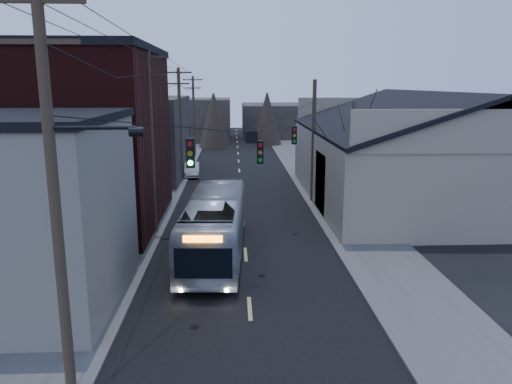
# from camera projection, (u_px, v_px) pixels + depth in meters

# --- Properties ---
(road_surface) EXTENTS (9.00, 110.00, 0.02)m
(road_surface) POSITION_uv_depth(u_px,v_px,m) (241.00, 188.00, 40.10)
(road_surface) COLOR black
(road_surface) RESTS_ON ground
(sidewalk_left) EXTENTS (4.00, 110.00, 0.12)m
(sidewalk_left) POSITION_uv_depth(u_px,v_px,m) (159.00, 188.00, 39.80)
(sidewalk_left) COLOR #474744
(sidewalk_left) RESTS_ON ground
(sidewalk_right) EXTENTS (4.00, 110.00, 0.12)m
(sidewalk_right) POSITION_uv_depth(u_px,v_px,m) (321.00, 186.00, 40.38)
(sidewalk_right) COLOR #474744
(sidewalk_right) RESTS_ON ground
(building_clapboard) EXTENTS (8.00, 8.00, 7.00)m
(building_clapboard) POSITION_uv_depth(u_px,v_px,m) (6.00, 214.00, 18.46)
(building_clapboard) COLOR slate
(building_clapboard) RESTS_ON ground
(building_brick) EXTENTS (10.00, 12.00, 10.00)m
(building_brick) POSITION_uv_depth(u_px,v_px,m) (70.00, 141.00, 28.83)
(building_brick) COLOR black
(building_brick) RESTS_ON ground
(building_left_far) EXTENTS (9.00, 14.00, 7.00)m
(building_left_far) POSITION_uv_depth(u_px,v_px,m) (134.00, 137.00, 44.78)
(building_left_far) COLOR #2D2824
(building_left_far) RESTS_ON ground
(warehouse) EXTENTS (16.16, 20.60, 7.73)m
(warehouse) POSITION_uv_depth(u_px,v_px,m) (425.00, 163.00, 35.23)
(warehouse) COLOR gray
(warehouse) RESTS_ON ground
(building_far_left) EXTENTS (10.00, 12.00, 6.00)m
(building_far_left) POSITION_uv_depth(u_px,v_px,m) (196.00, 119.00, 73.34)
(building_far_left) COLOR #2D2824
(building_far_left) RESTS_ON ground
(building_far_right) EXTENTS (12.00, 14.00, 5.00)m
(building_far_right) POSITION_uv_depth(u_px,v_px,m) (281.00, 120.00, 78.91)
(building_far_right) COLOR #2D2824
(building_far_right) RESTS_ON ground
(bare_tree) EXTENTS (0.40, 0.40, 7.20)m
(bare_tree) POSITION_uv_depth(u_px,v_px,m) (351.00, 162.00, 29.86)
(bare_tree) COLOR black
(bare_tree) RESTS_ON ground
(utility_lines) EXTENTS (11.24, 45.28, 10.50)m
(utility_lines) POSITION_uv_depth(u_px,v_px,m) (195.00, 134.00, 33.19)
(utility_lines) COLOR #382B1E
(utility_lines) RESTS_ON ground
(bus) EXTENTS (3.09, 11.07, 3.05)m
(bus) POSITION_uv_depth(u_px,v_px,m) (215.00, 225.00, 24.16)
(bus) COLOR #A2A7AE
(bus) RESTS_ON ground
(parked_car) EXTENTS (1.56, 3.84, 1.24)m
(parked_car) POSITION_uv_depth(u_px,v_px,m) (192.00, 170.00, 44.87)
(parked_car) COLOR #ABAEB3
(parked_car) RESTS_ON ground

